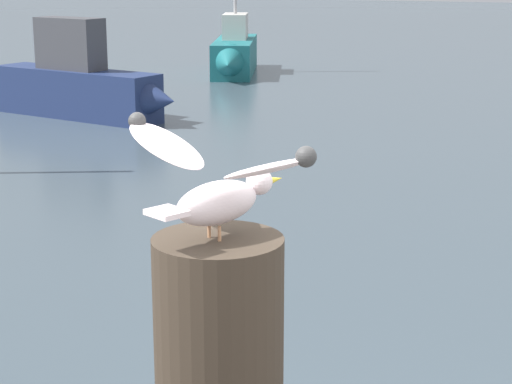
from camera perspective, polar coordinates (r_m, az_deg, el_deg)
seagull at (r=2.04m, az=-2.40°, el=0.52°), size 0.58×0.38×0.26m
boat_navy at (r=16.17m, az=-10.88°, el=6.70°), size 3.94×1.54×1.74m
boat_teal at (r=22.10m, az=-1.39°, el=8.77°), size 2.10×4.18×4.46m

